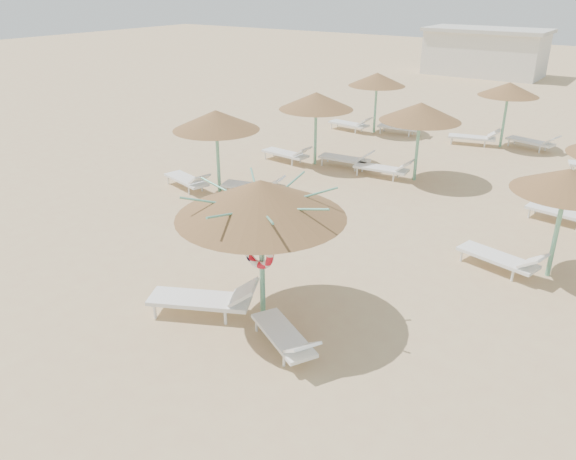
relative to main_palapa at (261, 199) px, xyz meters
The scene contains 6 objects.
ground 2.61m from the main_palapa, 125.50° to the right, with size 120.00×120.00×0.00m, color tan.
main_palapa is the anchor object (origin of this frame).
lounger_main_a 2.49m from the main_palapa, 145.47° to the right, with size 2.33×1.60×0.82m.
lounger_main_b 2.64m from the main_palapa, 34.24° to the right, with size 1.91×1.39×0.68m.
palapa_field 9.73m from the main_palapa, 88.01° to the left, with size 19.09×14.35×2.71m.
service_hut 35.34m from the main_palapa, 100.03° to the left, with size 8.40×4.40×3.25m.
Camera 1 is at (6.27, -7.71, 6.43)m, focal length 35.00 mm.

